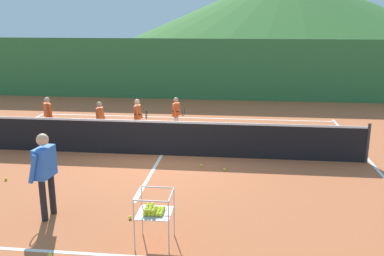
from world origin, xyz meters
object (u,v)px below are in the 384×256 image
(tennis_net, at_px, (161,138))
(tennis_ball_2, at_px, (130,217))
(student_2, at_px, (138,115))
(tennis_ball_3, at_px, (201,165))
(student_0, at_px, (48,113))
(tennis_ball_0, at_px, (6,179))
(tennis_ball_1, at_px, (225,169))
(tennis_ball_5, at_px, (50,255))
(instructor, at_px, (45,168))
(student_3, at_px, (176,112))
(student_1, at_px, (100,117))
(ball_cart, at_px, (153,211))

(tennis_net, height_order, tennis_ball_2, tennis_net)
(student_2, height_order, tennis_ball_3, student_2)
(student_0, height_order, tennis_ball_0, student_0)
(tennis_ball_1, bearing_deg, tennis_ball_0, -166.51)
(student_2, bearing_deg, tennis_ball_2, -78.24)
(tennis_ball_3, height_order, tennis_ball_5, same)
(instructor, distance_m, tennis_ball_5, 1.76)
(tennis_net, xyz_separation_m, instructor, (-1.46, -3.89, 0.48))
(student_3, bearing_deg, student_1, -156.02)
(student_2, bearing_deg, tennis_ball_1, -43.08)
(student_1, xyz_separation_m, ball_cart, (2.86, -5.90, -0.13))
(tennis_net, distance_m, tennis_ball_2, 3.85)
(instructor, bearing_deg, student_3, 75.99)
(ball_cart, height_order, tennis_ball_1, ball_cart)
(student_0, height_order, tennis_ball_5, student_0)
(instructor, height_order, tennis_ball_2, instructor)
(instructor, relative_size, tennis_ball_3, 24.10)
(student_2, xyz_separation_m, ball_cart, (1.75, -6.20, -0.16))
(ball_cart, relative_size, tennis_ball_1, 13.22)
(tennis_ball_2, bearing_deg, student_3, 90.23)
(tennis_ball_3, distance_m, tennis_ball_5, 4.86)
(tennis_net, xyz_separation_m, ball_cart, (0.73, -4.62, 0.09))
(tennis_net, relative_size, student_1, 9.10)
(instructor, relative_size, student_3, 1.38)
(instructor, relative_size, student_1, 1.37)
(student_3, bearing_deg, tennis_ball_3, -70.44)
(student_2, bearing_deg, tennis_ball_5, -88.42)
(student_1, relative_size, ball_cart, 1.33)
(tennis_ball_2, bearing_deg, tennis_ball_5, -123.53)
(tennis_ball_2, height_order, tennis_ball_3, same)
(student_0, relative_size, ball_cart, 1.40)
(student_0, distance_m, student_3, 4.06)
(student_2, xyz_separation_m, tennis_ball_2, (1.12, -5.40, -0.72))
(student_2, height_order, tennis_ball_2, student_2)
(student_3, xyz_separation_m, tennis_ball_5, (-0.91, -7.50, -0.68))
(student_1, bearing_deg, tennis_ball_5, -78.70)
(student_0, xyz_separation_m, student_2, (2.89, 0.05, -0.00))
(tennis_ball_0, bearing_deg, tennis_ball_2, -25.11)
(student_0, xyz_separation_m, tennis_ball_1, (5.68, -2.56, -0.72))
(tennis_net, relative_size, tennis_ball_1, 160.40)
(student_0, distance_m, tennis_ball_3, 5.63)
(student_1, xyz_separation_m, student_2, (1.11, 0.30, 0.03))
(tennis_ball_0, relative_size, tennis_ball_1, 1.00)
(ball_cart, xyz_separation_m, tennis_ball_0, (-3.99, 2.38, -0.56))
(ball_cart, distance_m, tennis_ball_0, 4.68)
(student_0, height_order, student_3, student_0)
(tennis_ball_5, bearing_deg, student_1, 101.30)
(tennis_net, distance_m, tennis_ball_0, 3.98)
(tennis_ball_0, bearing_deg, instructor, -42.32)
(student_1, bearing_deg, student_3, 23.98)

